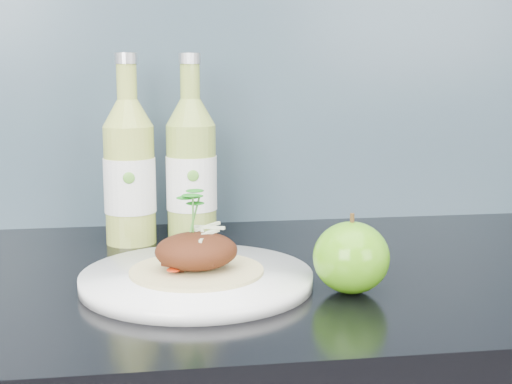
# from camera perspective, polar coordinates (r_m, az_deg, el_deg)

# --- Properties ---
(subway_backsplash) EXTENTS (4.00, 0.02, 0.70)m
(subway_backsplash) POSITION_cam_1_polar(r_m,az_deg,el_deg) (1.17, -3.28, 14.58)
(subway_backsplash) COLOR #668AA1
(subway_backsplash) RESTS_ON kitchen_counter
(dinner_plate) EXTENTS (0.33, 0.33, 0.02)m
(dinner_plate) POSITION_cam_1_polar(r_m,az_deg,el_deg) (0.85, -4.76, -6.94)
(dinner_plate) COLOR white
(dinner_plate) RESTS_ON kitchen_counter
(pork_taco) EXTENTS (0.16, 0.16, 0.10)m
(pork_taco) POSITION_cam_1_polar(r_m,az_deg,el_deg) (0.84, -4.80, -4.55)
(pork_taco) COLOR tan
(pork_taco) RESTS_ON dinner_plate
(green_apple) EXTENTS (0.11, 0.11, 0.09)m
(green_apple) POSITION_cam_1_polar(r_m,az_deg,el_deg) (0.82, 7.63, -5.21)
(green_apple) COLOR #3A890F
(green_apple) RESTS_ON kitchen_counter
(cider_bottle_left) EXTENTS (0.10, 0.10, 0.28)m
(cider_bottle_left) POSITION_cam_1_polar(r_m,az_deg,el_deg) (1.05, -10.09, 1.56)
(cider_bottle_left) COLOR #A3B34A
(cider_bottle_left) RESTS_ON kitchen_counter
(cider_bottle_right) EXTENTS (0.08, 0.08, 0.28)m
(cider_bottle_right) POSITION_cam_1_polar(r_m,az_deg,el_deg) (1.06, -5.19, 1.74)
(cider_bottle_right) COLOR #8EA645
(cider_bottle_right) RESTS_ON kitchen_counter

